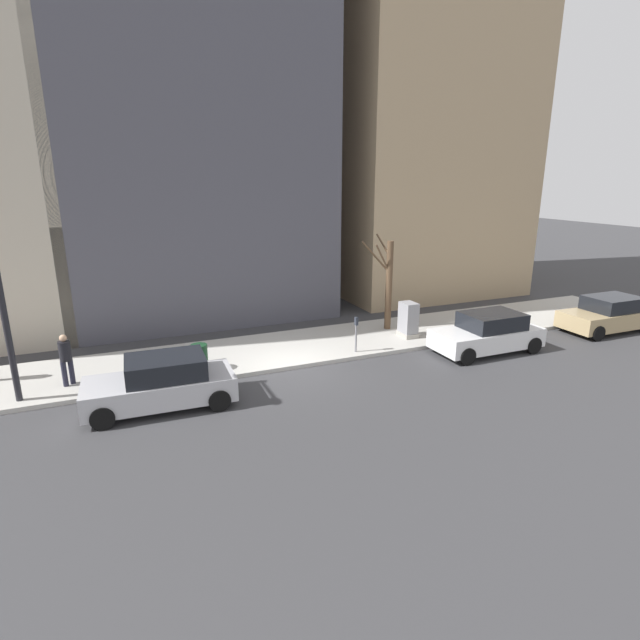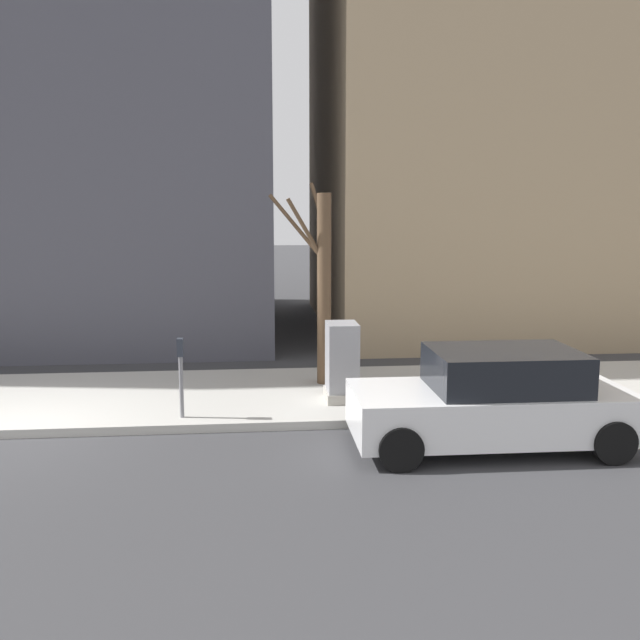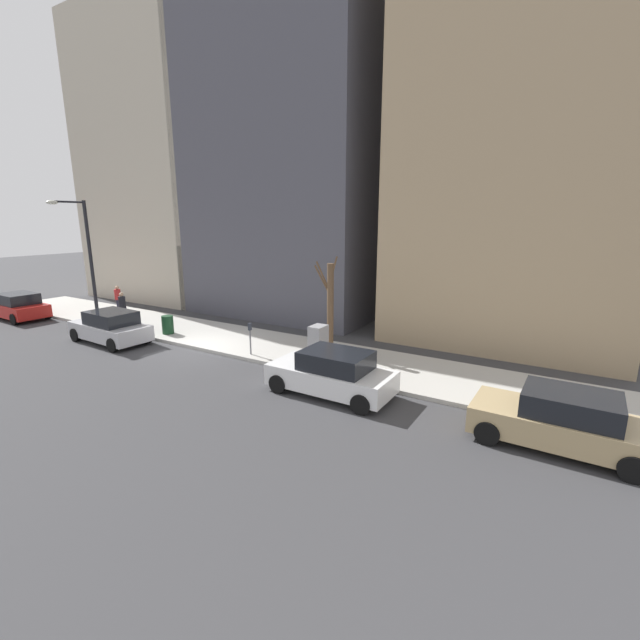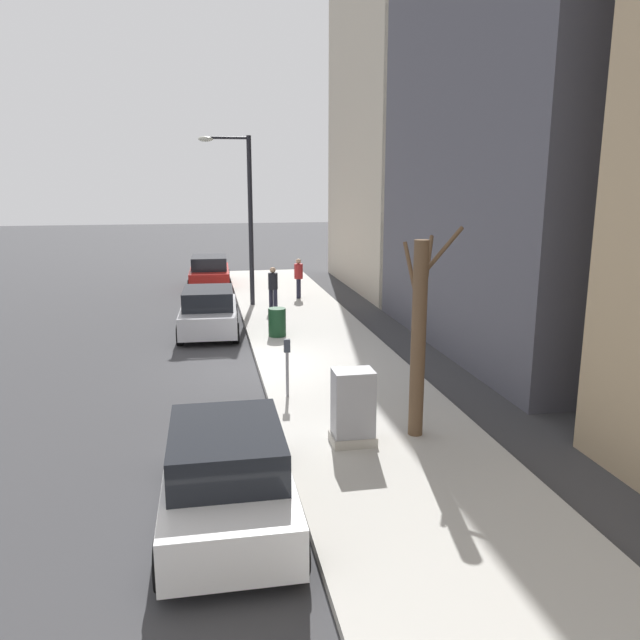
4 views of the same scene
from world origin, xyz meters
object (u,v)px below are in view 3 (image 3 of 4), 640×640
Objects in this scene: pedestrian_midblock at (118,298)px; office_tower_left at (536,43)px; parked_car_silver at (111,327)px; office_block_center at (307,131)px; trash_bin at (168,325)px; utility_box at (318,343)px; parked_car_red at (18,306)px; parked_car_white at (332,373)px; streetlamp at (85,252)px; bare_tree at (330,305)px; parking_meter at (250,335)px; office_tower_right at (182,165)px; pedestrian_near_meter at (122,306)px; parked_car_tan at (562,421)px.

office_tower_left is at bearing -143.45° from pedestrian_midblock.
office_block_center is at bearing -11.09° from parked_car_silver.
utility_box is at bearing -87.31° from trash_bin.
office_tower_left is (11.68, -24.88, 12.67)m from parked_car_red.
office_tower_left is at bearing -17.24° from parked_car_white.
parked_car_silver is at bearing -110.96° from streetlamp.
streetlamp is 13.96m from bare_tree.
parking_meter is 0.06× the size of office_block_center.
office_tower_right reaches higher than parking_meter.
office_tower_right is (8.25, 2.84, 8.54)m from pedestrian_midblock.
office_tower_left is at bearing -90.51° from office_tower_right.
parked_car_white reaches higher than parking_meter.
office_tower_right reaches higher than parked_car_silver.
office_block_center is at bearing 24.11° from pedestrian_near_meter.
streetlamp is 3.92× the size of pedestrian_midblock.
pedestrian_midblock is 25.38m from office_tower_left.
office_tower_left reaches higher than parking_meter.
parked_car_tan is 1.00× the size of parked_car_white.
parked_car_white is at bearing -88.70° from parked_car_red.
pedestrian_near_meter is (2.26, 21.26, 0.35)m from parked_car_tan.
office_tower_left is (10.18, -8.55, 12.42)m from parking_meter.
parked_car_tan is at bearing -43.22° from pedestrian_near_meter.
trash_bin is at bearing -41.91° from pedestrian_near_meter.
parking_meter is 0.07× the size of office_tower_right.
pedestrian_midblock is (3.63, -4.19, 0.35)m from parked_car_red.
pedestrian_midblock is at bearing 85.10° from utility_box.
office_tower_right is (11.95, 19.81, 8.89)m from parked_car_white.
pedestrian_near_meter is 1.00× the size of pedestrian_midblock.
trash_bin is 16.31m from office_tower_right.
parked_car_tan is 0.19× the size of office_block_center.
parked_car_red is 0.22× the size of office_tower_right.
parked_car_white is 4.68× the size of trash_bin.
utility_box is at bearing -73.24° from parking_meter.
office_tower_left reaches higher than pedestrian_near_meter.
parked_car_red is 2.97× the size of utility_box.
parked_car_white is at bearing 162.43° from office_tower_left.
pedestrian_midblock is 0.08× the size of office_block_center.
parked_car_red is (-0.02, 27.85, 0.00)m from parked_car_tan.
parked_car_white is at bearing -95.02° from streetlamp.
parked_car_red is 16.39m from parking_meter.
bare_tree is 2.42× the size of pedestrian_midblock.
parked_car_silver is 2.98× the size of utility_box.
pedestrian_midblock reaches higher than parked_car_white.
office_tower_left is at bearing -62.16° from streetlamp.
streetlamp reaches higher than parked_car_red.
office_tower_left is at bearing -31.57° from utility_box.
parked_car_white is at bearing -121.10° from office_tower_right.
utility_box is 0.86× the size of pedestrian_midblock.
parked_car_silver is 0.66× the size of streetlamp.
pedestrian_near_meter is (0.34, 4.03, 0.49)m from trash_bin.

